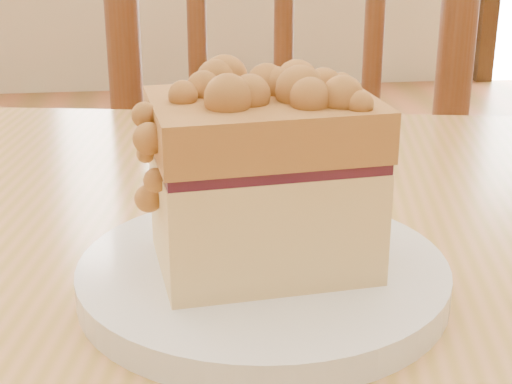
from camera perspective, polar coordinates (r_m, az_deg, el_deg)
cafe_chair_main at (r=1.13m, az=3.14°, el=-2.12°), size 0.59×0.59×1.03m
plate at (r=0.45m, az=0.50°, el=-6.20°), size 0.21×0.21×0.02m
cake_slice at (r=0.42m, az=0.56°, el=1.56°), size 0.13×0.10×0.11m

